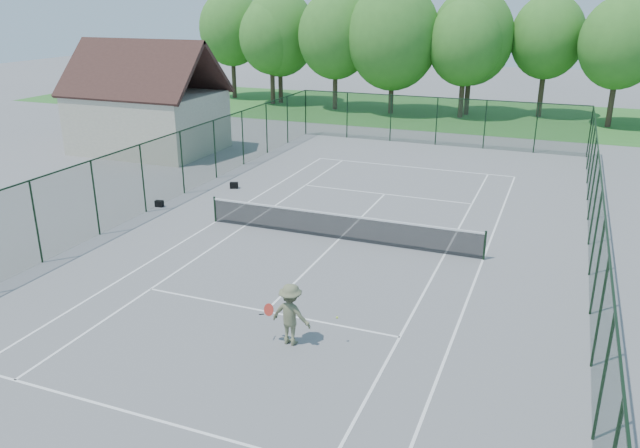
# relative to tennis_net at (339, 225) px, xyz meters

# --- Properties ---
(ground) EXTENTS (140.00, 140.00, 0.00)m
(ground) POSITION_rel_tennis_net_xyz_m (0.00, 0.00, -0.58)
(ground) COLOR gray
(ground) RESTS_ON ground
(grass_far) EXTENTS (80.00, 16.00, 0.01)m
(grass_far) POSITION_rel_tennis_net_xyz_m (0.00, 30.00, -0.57)
(grass_far) COLOR #35772D
(grass_far) RESTS_ON ground
(court_lines) EXTENTS (11.05, 23.85, 0.01)m
(court_lines) POSITION_rel_tennis_net_xyz_m (0.00, 0.00, -0.57)
(court_lines) COLOR white
(court_lines) RESTS_ON ground
(tennis_net) EXTENTS (11.08, 0.08, 1.10)m
(tennis_net) POSITION_rel_tennis_net_xyz_m (0.00, 0.00, 0.00)
(tennis_net) COLOR black
(tennis_net) RESTS_ON ground
(fence_enclosure) EXTENTS (18.05, 36.05, 3.02)m
(fence_enclosure) POSITION_rel_tennis_net_xyz_m (0.00, 0.00, 0.98)
(fence_enclosure) COLOR #1A3520
(fence_enclosure) RESTS_ON ground
(utility_building) EXTENTS (8.60, 6.27, 6.63)m
(utility_building) POSITION_rel_tennis_net_xyz_m (-16.00, 10.00, 2.54)
(utility_building) COLOR beige
(utility_building) RESTS_ON ground
(tree_line_far) EXTENTS (39.40, 6.40, 9.70)m
(tree_line_far) POSITION_rel_tennis_net_xyz_m (0.00, 30.00, 5.42)
(tree_line_far) COLOR #483328
(tree_line_far) RESTS_ON ground
(sports_bag_a) EXTENTS (0.38, 0.25, 0.29)m
(sports_bag_a) POSITION_rel_tennis_net_xyz_m (-8.88, 0.82, -0.43)
(sports_bag_a) COLOR black
(sports_bag_a) RESTS_ON ground
(sports_bag_b) EXTENTS (0.45, 0.36, 0.30)m
(sports_bag_b) POSITION_rel_tennis_net_xyz_m (-7.19, 4.61, -0.42)
(sports_bag_b) COLOR black
(sports_bag_b) RESTS_ON ground
(tennis_player) EXTENTS (2.05, 0.80, 1.73)m
(tennis_player) POSITION_rel_tennis_net_xyz_m (1.45, -7.77, 0.29)
(tennis_player) COLOR #676A49
(tennis_player) RESTS_ON ground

